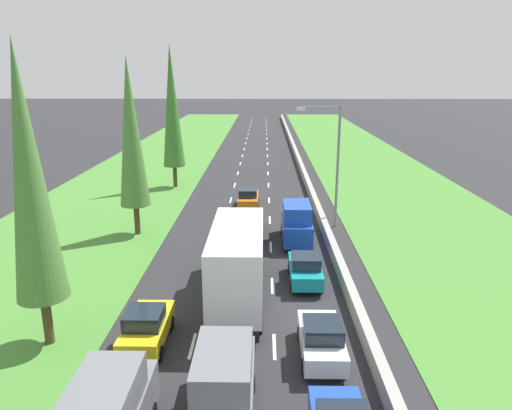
# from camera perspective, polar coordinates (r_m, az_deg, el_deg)

# --- Properties ---
(ground_plane) EXTENTS (300.00, 300.00, 0.00)m
(ground_plane) POSITION_cam_1_polar(r_m,az_deg,el_deg) (63.95, -0.18, 5.45)
(ground_plane) COLOR #28282B
(ground_plane) RESTS_ON ground
(grass_verge_left) EXTENTS (14.00, 140.00, 0.04)m
(grass_verge_left) POSITION_cam_1_polar(r_m,az_deg,el_deg) (65.43, -11.38, 5.40)
(grass_verge_left) COLOR #478433
(grass_verge_left) RESTS_ON ground
(grass_verge_right) EXTENTS (14.00, 140.00, 0.04)m
(grass_verge_right) POSITION_cam_1_polar(r_m,az_deg,el_deg) (65.25, 12.58, 5.30)
(grass_verge_right) COLOR #478433
(grass_verge_right) RESTS_ON ground
(median_barrier) EXTENTS (0.44, 120.00, 0.85)m
(median_barrier) POSITION_cam_1_polar(r_m,az_deg,el_deg) (64.01, 4.95, 5.79)
(median_barrier) COLOR #9E9B93
(median_barrier) RESTS_ON ground
(lane_markings) EXTENTS (3.64, 116.00, 0.01)m
(lane_markings) POSITION_cam_1_polar(r_m,az_deg,el_deg) (63.95, -0.18, 5.46)
(lane_markings) COLOR white
(lane_markings) RESTS_ON ground
(yellow_hatchback_left_lane) EXTENTS (1.74, 3.90, 1.72)m
(yellow_hatchback_left_lane) POSITION_cam_1_polar(r_m,az_deg,el_deg) (21.41, -12.97, -14.02)
(yellow_hatchback_left_lane) COLOR yellow
(yellow_hatchback_left_lane) RESTS_ON ground
(grey_van_centre_lane) EXTENTS (1.96, 4.90, 2.82)m
(grey_van_centre_lane) POSITION_cam_1_polar(r_m,az_deg,el_deg) (16.67, -3.82, -20.78)
(grey_van_centre_lane) COLOR slate
(grey_van_centre_lane) RESTS_ON ground
(white_hatchback_right_lane) EXTENTS (1.74, 3.90, 1.72)m
(white_hatchback_right_lane) POSITION_cam_1_polar(r_m,az_deg,el_deg) (20.24, 7.84, -15.61)
(white_hatchback_right_lane) COLOR white
(white_hatchback_right_lane) RESTS_ON ground
(white_box_truck_centre_lane) EXTENTS (2.46, 9.40, 4.18)m
(white_box_truck_centre_lane) POSITION_cam_1_polar(r_m,az_deg,el_deg) (24.00, -2.13, -6.67)
(white_box_truck_centre_lane) COLOR black
(white_box_truck_centre_lane) RESTS_ON ground
(black_sedan_centre_lane) EXTENTS (1.82, 4.50, 1.64)m
(black_sedan_centre_lane) POSITION_cam_1_polar(r_m,az_deg,el_deg) (34.21, -0.85, -2.21)
(black_sedan_centre_lane) COLOR black
(black_sedan_centre_lane) RESTS_ON ground
(orange_hatchback_centre_lane) EXTENTS (1.74, 3.90, 1.72)m
(orange_hatchback_centre_lane) POSITION_cam_1_polar(r_m,az_deg,el_deg) (40.81, -0.95, 0.79)
(orange_hatchback_centre_lane) COLOR orange
(orange_hatchback_centre_lane) RESTS_ON ground
(teal_hatchback_right_lane) EXTENTS (1.74, 3.90, 1.72)m
(teal_hatchback_right_lane) POSITION_cam_1_polar(r_m,az_deg,el_deg) (26.57, 5.89, -7.61)
(teal_hatchback_right_lane) COLOR teal
(teal_hatchback_right_lane) RESTS_ON ground
(blue_van_right_lane) EXTENTS (1.96, 4.90, 2.82)m
(blue_van_right_lane) POSITION_cam_1_polar(r_m,az_deg,el_deg) (32.50, 4.84, -2.14)
(blue_van_right_lane) COLOR #1E47B7
(blue_van_right_lane) RESTS_ON ground
(poplar_tree_nearest) EXTENTS (2.12, 2.12, 12.63)m
(poplar_tree_nearest) POSITION_cam_1_polar(r_m,az_deg,el_deg) (20.63, -25.54, 3.14)
(poplar_tree_nearest) COLOR #4C3823
(poplar_tree_nearest) RESTS_ON ground
(poplar_tree_second) EXTENTS (2.11, 2.11, 12.45)m
(poplar_tree_second) POSITION_cam_1_polar(r_m,az_deg,el_deg) (33.91, -14.72, 8.33)
(poplar_tree_second) COLOR #4C3823
(poplar_tree_second) RESTS_ON ground
(poplar_tree_third) EXTENTS (2.15, 2.15, 13.93)m
(poplar_tree_third) POSITION_cam_1_polar(r_m,az_deg,el_deg) (47.97, -10.02, 11.48)
(poplar_tree_third) COLOR #4C3823
(poplar_tree_third) RESTS_ON ground
(street_light_mast) EXTENTS (3.20, 0.28, 9.00)m
(street_light_mast) POSITION_cam_1_polar(r_m,az_deg,el_deg) (35.37, 9.22, 5.57)
(street_light_mast) COLOR gray
(street_light_mast) RESTS_ON ground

